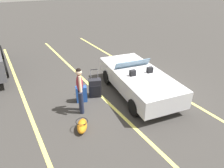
{
  "coord_description": "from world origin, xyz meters",
  "views": [
    {
      "loc": [
        -5.64,
        4.55,
        4.2
      ],
      "look_at": [
        -0.03,
        1.22,
        0.75
      ],
      "focal_mm": 32.49,
      "sensor_mm": 36.0,
      "label": 1
    }
  ],
  "objects_px": {
    "suitcase_large_black": "(95,88)",
    "convertible_car": "(136,78)",
    "traveler_person": "(80,88)",
    "duffel_bag": "(82,126)",
    "suitcase_medium_bright": "(81,94)"
  },
  "relations": [
    {
      "from": "traveler_person",
      "to": "suitcase_large_black",
      "type": "bearing_deg",
      "value": 53.52
    },
    {
      "from": "convertible_car",
      "to": "suitcase_large_black",
      "type": "bearing_deg",
      "value": 83.37
    },
    {
      "from": "suitcase_medium_bright",
      "to": "suitcase_large_black",
      "type": "bearing_deg",
      "value": -67.87
    },
    {
      "from": "suitcase_medium_bright",
      "to": "duffel_bag",
      "type": "distance_m",
      "value": 1.67
    },
    {
      "from": "suitcase_large_black",
      "to": "traveler_person",
      "type": "bearing_deg",
      "value": -31.15
    },
    {
      "from": "convertible_car",
      "to": "duffel_bag",
      "type": "height_order",
      "value": "convertible_car"
    },
    {
      "from": "suitcase_large_black",
      "to": "duffel_bag",
      "type": "xyz_separation_m",
      "value": [
        -1.61,
        1.25,
        -0.21
      ]
    },
    {
      "from": "convertible_car",
      "to": "duffel_bag",
      "type": "relative_size",
      "value": 6.17
    },
    {
      "from": "convertible_car",
      "to": "traveler_person",
      "type": "bearing_deg",
      "value": 104.1
    },
    {
      "from": "suitcase_large_black",
      "to": "convertible_car",
      "type": "bearing_deg",
      "value": 95.74
    },
    {
      "from": "suitcase_medium_bright",
      "to": "convertible_car",
      "type": "bearing_deg",
      "value": -83.77
    },
    {
      "from": "suitcase_medium_bright",
      "to": "duffel_bag",
      "type": "xyz_separation_m",
      "value": [
        -1.54,
        0.64,
        -0.15
      ]
    },
    {
      "from": "convertible_car",
      "to": "suitcase_large_black",
      "type": "distance_m",
      "value": 1.69
    },
    {
      "from": "convertible_car",
      "to": "duffel_bag",
      "type": "xyz_separation_m",
      "value": [
        -1.17,
        2.87,
        -0.43
      ]
    },
    {
      "from": "suitcase_large_black",
      "to": "suitcase_medium_bright",
      "type": "height_order",
      "value": "suitcase_large_black"
    }
  ]
}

